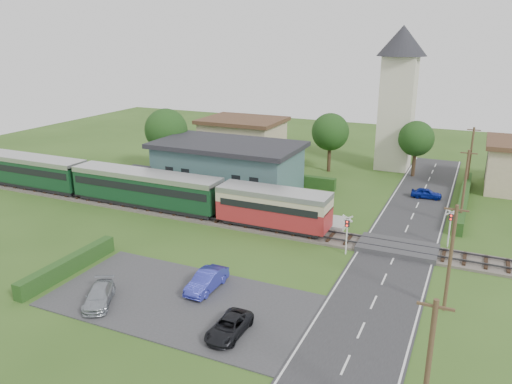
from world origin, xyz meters
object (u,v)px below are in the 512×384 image
at_px(equipment_hut, 137,179).
at_px(crossing_signal_far, 450,222).
at_px(car_park_dark, 229,327).
at_px(car_on_road, 426,193).
at_px(pedestrian_near, 257,201).
at_px(crossing_signal_near, 347,229).
at_px(car_park_silver, 99,296).
at_px(train, 120,183).
at_px(station_building, 228,166).
at_px(car_park_blue, 207,281).
at_px(church_tower, 399,88).
at_px(pedestrian_far, 152,184).
at_px(house_west, 243,138).

height_order(equipment_hut, crossing_signal_far, crossing_signal_far).
relative_size(equipment_hut, car_park_dark, 0.70).
bearing_deg(car_on_road, pedestrian_near, 126.05).
xyz_separation_m(crossing_signal_near, car_park_dark, (-3.21, -13.71, -1.55)).
bearing_deg(car_park_silver, train, 96.40).
bearing_deg(crossing_signal_far, station_building, 164.37).
distance_m(car_park_blue, car_park_silver, 6.97).
bearing_deg(crossing_signal_far, train, -175.61).
relative_size(car_park_blue, car_park_silver, 1.04).
distance_m(crossing_signal_far, car_park_silver, 27.24).
bearing_deg(car_park_silver, equipment_hut, 92.70).
distance_m(crossing_signal_far, car_park_dark, 21.29).
distance_m(car_park_blue, pedestrian_near, 15.20).
xyz_separation_m(equipment_hut, car_on_road, (28.50, 11.55, -1.17)).
xyz_separation_m(crossing_signal_near, crossing_signal_far, (7.20, 4.80, 0.00)).
bearing_deg(train, car_on_road, 27.71).
xyz_separation_m(equipment_hut, car_park_blue, (17.36, -15.21, -1.02)).
bearing_deg(church_tower, pedestrian_far, -133.22).
bearing_deg(car_park_silver, station_building, 70.28).
xyz_separation_m(crossing_signal_far, car_park_dark, (-10.41, -18.51, -1.55)).
height_order(house_west, car_park_silver, house_west).
bearing_deg(pedestrian_near, car_park_silver, 80.96).
xyz_separation_m(church_tower, car_park_dark, (-1.81, -42.12, -9.64)).
bearing_deg(house_west, church_tower, 8.53).
bearing_deg(crossing_signal_near, train, 174.27).
height_order(car_park_silver, pedestrian_far, pedestrian_far).
height_order(house_west, car_park_dark, house_west).
distance_m(equipment_hut, crossing_signal_far, 31.61).
bearing_deg(car_on_road, car_park_blue, 153.47).
xyz_separation_m(equipment_hut, car_park_silver, (12.03, -19.70, -1.12)).
distance_m(train, church_tower, 35.36).
distance_m(car_on_road, car_park_blue, 28.98).
relative_size(car_on_road, car_park_blue, 0.79).
xyz_separation_m(station_building, house_west, (-5.00, 14.01, 0.10)).
distance_m(crossing_signal_near, car_park_blue, 11.99).
relative_size(house_west, crossing_signal_near, 3.30).
height_order(station_building, church_tower, church_tower).
bearing_deg(car_park_silver, car_park_dark, -26.31).
height_order(station_building, car_on_road, station_building).
height_order(crossing_signal_far, pedestrian_far, crossing_signal_far).
bearing_deg(car_park_blue, car_on_road, 68.12).
bearing_deg(station_building, car_park_silver, -81.01).
distance_m(church_tower, crossing_signal_far, 26.39).
height_order(station_building, train, station_building).
bearing_deg(crossing_signal_near, car_park_blue, -126.26).
relative_size(crossing_signal_far, car_park_dark, 0.89).
height_order(crossing_signal_near, car_park_silver, crossing_signal_near).
distance_m(house_west, car_park_dark, 43.20).
bearing_deg(pedestrian_near, pedestrian_far, -4.79).
relative_size(car_on_road, car_park_dark, 0.85).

